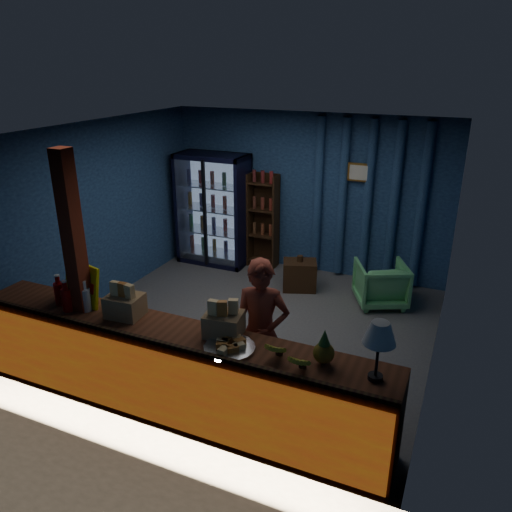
{
  "coord_description": "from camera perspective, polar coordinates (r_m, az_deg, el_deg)",
  "views": [
    {
      "loc": [
        2.44,
        -5.37,
        3.35
      ],
      "look_at": [
        0.15,
        -0.2,
        1.11
      ],
      "focal_mm": 35.0,
      "sensor_mm": 36.0,
      "label": 1
    }
  ],
  "objects": [
    {
      "name": "yellow_sign",
      "position": [
        5.52,
        -19.3,
        -2.93
      ],
      "size": [
        0.56,
        0.25,
        0.44
      ],
      "color": "yellow",
      "rests_on": "counter"
    },
    {
      "name": "soda_bottles",
      "position": [
        5.46,
        -20.45,
        -4.37
      ],
      "size": [
        0.45,
        0.18,
        0.34
      ],
      "color": "red",
      "rests_on": "counter"
    },
    {
      "name": "snack_box_centre",
      "position": [
        4.66,
        -3.7,
        -7.6
      ],
      "size": [
        0.38,
        0.33,
        0.36
      ],
      "color": "#A2874E",
      "rests_on": "counter"
    },
    {
      "name": "snack_box_left",
      "position": [
        5.15,
        -14.77,
        -5.34
      ],
      "size": [
        0.37,
        0.31,
        0.36
      ],
      "color": "#A2874E",
      "rests_on": "counter"
    },
    {
      "name": "shopkeeper",
      "position": [
        5.07,
        0.58,
        -8.82
      ],
      "size": [
        0.65,
        0.5,
        1.57
      ],
      "primitive_type": "imported",
      "rotation": [
        0.0,
        0.0,
        0.25
      ],
      "color": "brown",
      "rests_on": "ground"
    },
    {
      "name": "banana_bunches",
      "position": [
        4.29,
        3.82,
        -11.2
      ],
      "size": [
        0.47,
        0.28,
        0.16
      ],
      "color": "gold",
      "rests_on": "counter"
    },
    {
      "name": "table_lamp",
      "position": [
        4.03,
        13.95,
        -8.78
      ],
      "size": [
        0.27,
        0.27,
        0.52
      ],
      "color": "black",
      "rests_on": "counter"
    },
    {
      "name": "bottle_shelf",
      "position": [
        8.46,
        0.9,
        4.03
      ],
      "size": [
        0.5,
        0.28,
        1.6
      ],
      "color": "#3A2812",
      "rests_on": "ground"
    },
    {
      "name": "counter",
      "position": [
        5.12,
        -9.6,
        -12.92
      ],
      "size": [
        4.4,
        0.57,
        0.99
      ],
      "color": "brown",
      "rests_on": "ground"
    },
    {
      "name": "room_walls",
      "position": [
        6.16,
        -0.55,
        4.81
      ],
      "size": [
        4.6,
        4.6,
        4.6
      ],
      "color": "navy",
      "rests_on": "ground"
    },
    {
      "name": "pastry_tray",
      "position": [
        4.5,
        -3.04,
        -10.27
      ],
      "size": [
        0.47,
        0.47,
        0.08
      ],
      "color": "silver",
      "rests_on": "counter"
    },
    {
      "name": "ground",
      "position": [
        6.78,
        -0.5,
        -7.99
      ],
      "size": [
        4.6,
        4.6,
        0.0
      ],
      "primitive_type": "plane",
      "color": "#515154",
      "rests_on": "ground"
    },
    {
      "name": "green_chair",
      "position": [
        7.45,
        14.08,
        -3.09
      ],
      "size": [
        0.92,
        0.93,
        0.64
      ],
      "primitive_type": "imported",
      "rotation": [
        0.0,
        0.0,
        3.59
      ],
      "color": "#61C273",
      "rests_on": "ground"
    },
    {
      "name": "pineapple",
      "position": [
        4.29,
        7.77,
        -10.58
      ],
      "size": [
        0.18,
        0.18,
        0.31
      ],
      "color": "olive",
      "rests_on": "counter"
    },
    {
      "name": "support_post",
      "position": [
        5.33,
        -19.62,
        -2.35
      ],
      "size": [
        0.16,
        0.16,
        2.6
      ],
      "primitive_type": "cube",
      "color": "maroon",
      "rests_on": "ground"
    },
    {
      "name": "framed_picture",
      "position": [
        7.8,
        11.74,
        9.33
      ],
      "size": [
        0.36,
        0.04,
        0.28
      ],
      "color": "#BA832E",
      "rests_on": "room_walls"
    },
    {
      "name": "beverage_cooler",
      "position": [
        8.65,
        -4.67,
        5.33
      ],
      "size": [
        1.2,
        0.62,
        1.9
      ],
      "color": "black",
      "rests_on": "ground"
    },
    {
      "name": "side_table",
      "position": [
        7.75,
        5.0,
        -2.19
      ],
      "size": [
        0.61,
        0.52,
        0.55
      ],
      "color": "#3A2812",
      "rests_on": "ground"
    },
    {
      "name": "curtain_folds",
      "position": [
        7.91,
        12.63,
        6.08
      ],
      "size": [
        1.74,
        0.14,
        2.5
      ],
      "color": "navy",
      "rests_on": "room_walls"
    }
  ]
}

